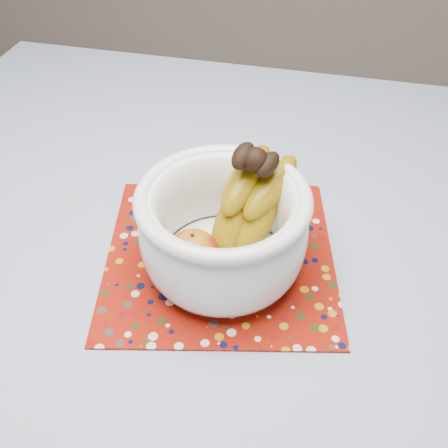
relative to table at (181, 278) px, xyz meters
name	(u,v)px	position (x,y,z in m)	size (l,w,h in m)	color
table	(181,278)	(0.00, 0.00, 0.00)	(1.20, 1.20, 0.75)	brown
tablecloth	(179,245)	(0.00, 0.00, 0.08)	(1.32, 1.32, 0.01)	slate
placemat	(220,255)	(0.07, -0.01, 0.09)	(0.36, 0.36, 0.00)	maroon
fruit_bowl	(232,220)	(0.10, -0.03, 0.18)	(0.26, 0.27, 0.20)	white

